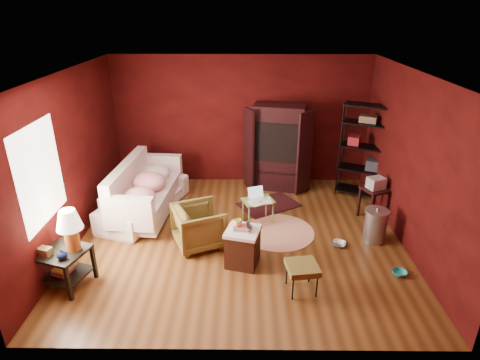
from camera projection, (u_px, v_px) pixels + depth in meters
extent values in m
cube|color=brown|center=(240.00, 237.00, 7.02)|extent=(5.50, 5.00, 0.02)
cube|color=white|center=(240.00, 73.00, 5.88)|extent=(5.50, 5.00, 0.02)
cube|color=#470B0A|center=(241.00, 121.00, 8.75)|extent=(5.50, 0.02, 2.80)
cube|color=#470B0A|center=(237.00, 250.00, 4.15)|extent=(5.50, 0.02, 2.80)
cube|color=#470B0A|center=(69.00, 162.00, 6.48)|extent=(0.02, 5.00, 2.80)
cube|color=#470B0A|center=(412.00, 163.00, 6.42)|extent=(0.02, 5.00, 2.80)
cube|color=white|center=(40.00, 174.00, 5.48)|extent=(0.02, 1.20, 1.40)
imported|color=white|center=(144.00, 193.00, 7.66)|extent=(1.28, 2.24, 0.84)
imported|color=black|center=(199.00, 224.00, 6.64)|extent=(0.95, 0.98, 0.78)
imported|color=silver|center=(339.00, 239.00, 6.71)|extent=(0.25, 0.15, 0.24)
imported|color=teal|center=(400.00, 269.00, 5.98)|extent=(0.22, 0.08, 0.22)
imported|color=#0D1443|center=(62.00, 254.00, 5.41)|extent=(0.19, 0.19, 0.14)
imported|color=#F2E876|center=(238.00, 222.00, 6.01)|extent=(0.13, 0.11, 0.13)
cube|color=black|center=(63.00, 253.00, 5.61)|extent=(0.75, 0.75, 0.04)
cube|color=black|center=(67.00, 274.00, 5.76)|extent=(0.70, 0.70, 0.03)
cube|color=black|center=(37.00, 276.00, 5.56)|extent=(0.06, 0.06, 0.56)
cube|color=black|center=(68.00, 284.00, 5.40)|extent=(0.06, 0.06, 0.56)
cube|color=black|center=(64.00, 255.00, 6.03)|extent=(0.06, 0.06, 0.56)
cube|color=black|center=(94.00, 261.00, 5.87)|extent=(0.06, 0.06, 0.56)
cylinder|color=orange|center=(72.00, 239.00, 5.58)|extent=(0.25, 0.25, 0.34)
cone|color=#F2E5C6|center=(68.00, 220.00, 5.46)|extent=(0.45, 0.45, 0.28)
cube|color=#8F874E|center=(45.00, 252.00, 5.49)|extent=(0.21, 0.17, 0.12)
cube|color=#D04034|center=(64.00, 271.00, 5.75)|extent=(0.29, 0.33, 0.03)
cube|color=#3475D0|center=(64.00, 269.00, 5.74)|extent=(0.29, 0.33, 0.03)
cube|color=#EADD4E|center=(64.00, 267.00, 5.72)|extent=(0.29, 0.33, 0.03)
cube|color=white|center=(148.00, 199.00, 7.70)|extent=(1.02, 2.10, 0.43)
cube|color=white|center=(128.00, 185.00, 7.61)|extent=(0.36, 2.05, 0.86)
cube|color=white|center=(129.00, 214.00, 6.67)|extent=(0.87, 0.26, 0.59)
cube|color=white|center=(162.00, 168.00, 8.53)|extent=(0.87, 0.26, 0.59)
ellipsoid|color=red|center=(139.00, 197.00, 7.02)|extent=(0.60, 0.60, 0.30)
ellipsoid|color=red|center=(149.00, 182.00, 7.54)|extent=(0.67, 0.67, 0.34)
ellipsoid|color=white|center=(157.00, 173.00, 8.05)|extent=(0.55, 0.55, 0.28)
cube|color=#411B0F|center=(243.00, 248.00, 6.19)|extent=(0.57, 0.57, 0.56)
cube|color=white|center=(243.00, 231.00, 6.06)|extent=(0.60, 0.60, 0.05)
cube|color=beige|center=(243.00, 229.00, 6.05)|extent=(0.31, 0.27, 0.02)
cube|color=teal|center=(243.00, 228.00, 6.04)|extent=(0.28, 0.23, 0.02)
cube|color=#C94B58|center=(243.00, 227.00, 6.03)|extent=(0.30, 0.26, 0.02)
cube|color=black|center=(249.00, 225.00, 6.03)|extent=(0.07, 0.17, 0.02)
cube|color=black|center=(302.00, 267.00, 5.55)|extent=(0.48, 0.48, 0.08)
cube|color=black|center=(302.00, 270.00, 5.57)|extent=(0.43, 0.43, 0.02)
cylinder|color=black|center=(293.00, 289.00, 5.46)|extent=(0.02, 0.02, 0.35)
cylinder|color=black|center=(317.00, 287.00, 5.51)|extent=(0.02, 0.02, 0.35)
cylinder|color=black|center=(287.00, 274.00, 5.77)|extent=(0.02, 0.02, 0.35)
cylinder|color=black|center=(309.00, 272.00, 5.81)|extent=(0.02, 0.02, 0.35)
cylinder|color=#F8E8CE|center=(278.00, 232.00, 7.16)|extent=(1.64, 1.64, 0.01)
cube|color=#441217|center=(269.00, 205.00, 8.11)|extent=(1.36, 1.23, 0.01)
cube|color=#8EA64B|center=(258.00, 201.00, 7.30)|extent=(0.64, 0.55, 0.03)
cylinder|color=#8EA64B|center=(249.00, 217.00, 7.19)|extent=(0.04, 0.04, 0.45)
cylinder|color=#8EA64B|center=(273.00, 213.00, 7.33)|extent=(0.04, 0.04, 0.45)
cylinder|color=#8EA64B|center=(243.00, 210.00, 7.45)|extent=(0.04, 0.04, 0.45)
cylinder|color=#8EA64B|center=(266.00, 206.00, 7.60)|extent=(0.04, 0.04, 0.45)
cube|color=silver|center=(258.00, 199.00, 7.32)|extent=(0.34, 0.29, 0.01)
cube|color=silver|center=(256.00, 192.00, 7.36)|extent=(0.29, 0.16, 0.19)
cube|color=white|center=(254.00, 203.00, 7.18)|extent=(0.31, 0.33, 0.00)
cube|color=white|center=(266.00, 201.00, 7.27)|extent=(0.24, 0.30, 0.00)
cube|color=black|center=(278.00, 147.00, 8.58)|extent=(1.17, 0.79, 1.84)
cube|color=black|center=(278.00, 140.00, 8.42)|extent=(0.95, 0.61, 0.82)
cube|color=black|center=(249.00, 149.00, 8.46)|extent=(0.21, 0.42, 1.75)
cube|color=black|center=(304.00, 154.00, 8.22)|extent=(0.35, 0.33, 1.75)
cube|color=#2F3134|center=(278.00, 144.00, 8.50)|extent=(0.69, 0.60, 0.50)
cube|color=black|center=(276.00, 147.00, 8.28)|extent=(0.48, 0.11, 0.39)
cube|color=black|center=(277.00, 169.00, 8.73)|extent=(0.96, 0.66, 0.05)
cylinder|color=black|center=(339.00, 151.00, 8.19)|extent=(0.03, 0.03, 1.95)
cylinder|color=black|center=(386.00, 158.00, 7.83)|extent=(0.03, 0.03, 1.95)
cylinder|color=black|center=(344.00, 146.00, 8.51)|extent=(0.03, 0.03, 1.95)
cylinder|color=black|center=(388.00, 152.00, 8.15)|extent=(0.03, 0.03, 1.95)
cube|color=black|center=(359.00, 190.00, 8.52)|extent=(1.04, 0.77, 0.03)
cube|color=black|center=(362.00, 169.00, 8.32)|extent=(1.04, 0.77, 0.03)
cube|color=black|center=(365.00, 147.00, 8.13)|extent=(1.04, 0.77, 0.03)
cube|color=black|center=(368.00, 123.00, 7.93)|extent=(1.04, 0.77, 0.03)
cube|color=black|center=(370.00, 105.00, 7.79)|extent=(1.04, 0.77, 0.03)
cube|color=maroon|center=(354.00, 140.00, 8.17)|extent=(0.31, 0.34, 0.17)
cube|color=#30313C|center=(373.00, 165.00, 8.19)|extent=(0.36, 0.36, 0.22)
cube|color=brown|center=(368.00, 119.00, 7.90)|extent=(0.39, 0.33, 0.13)
cube|color=black|center=(375.00, 189.00, 7.38)|extent=(0.55, 0.55, 0.04)
cube|color=black|center=(371.00, 210.00, 7.30)|extent=(0.05, 0.05, 0.61)
cube|color=black|center=(387.00, 206.00, 7.42)|extent=(0.05, 0.05, 0.61)
cube|color=black|center=(359.00, 201.00, 7.60)|extent=(0.05, 0.05, 0.61)
cube|color=black|center=(374.00, 198.00, 7.72)|extent=(0.05, 0.05, 0.61)
cube|color=silver|center=(376.00, 183.00, 7.33)|extent=(0.36, 0.32, 0.21)
cylinder|color=#AEB1B6|center=(375.00, 227.00, 6.79)|extent=(0.46, 0.46, 0.55)
cylinder|color=#AEB1B6|center=(377.00, 211.00, 6.67)|extent=(0.50, 0.50, 0.04)
sphere|color=#AEB1B6|center=(378.00, 210.00, 6.66)|extent=(0.07, 0.07, 0.05)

